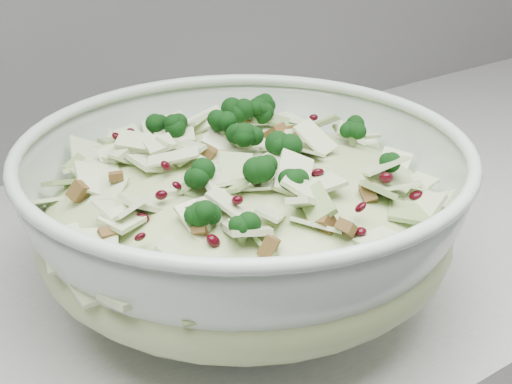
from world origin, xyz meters
TOP-DOWN VIEW (x-y plane):
  - mixing_bowl at (0.22, 1.60)m, footprint 0.49×0.49m
  - salad at (0.22, 1.60)m, footprint 0.36×0.36m

SIDE VIEW (x-z plane):
  - mixing_bowl at x=0.22m, z-range 0.90..1.06m
  - salad at x=0.22m, z-range 0.93..1.08m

